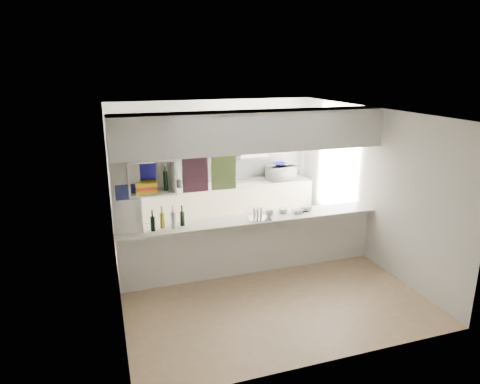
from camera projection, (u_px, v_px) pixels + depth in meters
name	position (u px, v px, depth m)	size (l,w,h in m)	color
floor	(252.00, 271.00, 7.04)	(4.80, 4.80, 0.00)	#987658
ceiling	(253.00, 111.00, 6.31)	(4.80, 4.80, 0.00)	white
wall_back	(213.00, 163.00, 8.86)	(4.20, 4.20, 0.00)	silver
wall_left	(113.00, 209.00, 6.04)	(4.80, 4.80, 0.00)	silver
wall_right	(368.00, 184.00, 7.30)	(4.80, 4.80, 0.00)	silver
servery_partition	(242.00, 174.00, 6.52)	(4.20, 0.50, 2.60)	silver
cubby_shelf	(150.00, 179.00, 6.03)	(0.65, 0.35, 0.50)	white
kitchen_run	(224.00, 188.00, 8.80)	(3.60, 0.63, 2.24)	beige
microwave	(281.00, 173.00, 9.04)	(0.56, 0.38, 0.31)	white
bowl	(280.00, 164.00, 8.99)	(0.24, 0.24, 0.06)	#0F0A78
dish_rack	(260.00, 214.00, 6.74)	(0.40, 0.33, 0.19)	silver
cup	(269.00, 214.00, 6.78)	(0.13, 0.13, 0.11)	white
wine_bottles	(168.00, 220.00, 6.32)	(0.52, 0.15, 0.35)	black
plastic_tubs	(294.00, 210.00, 7.05)	(0.57, 0.23, 0.07)	silver
utensil_jar	(179.00, 184.00, 8.49)	(0.11, 0.11, 0.15)	black
knife_block	(227.00, 178.00, 8.81)	(0.10, 0.08, 0.20)	#4D341A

